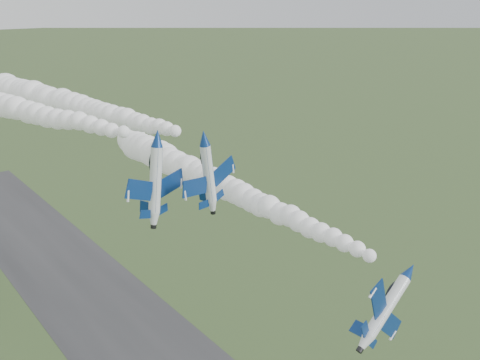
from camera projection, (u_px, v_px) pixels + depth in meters
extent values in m
cube|color=#2F2F31|center=(151.00, 360.00, 97.51)|extent=(24.00, 260.00, 0.04)
cylinder|color=white|center=(409.00, 271.00, 64.82)|extent=(2.87, 8.60, 2.09)
cone|color=navy|center=(451.00, 288.00, 61.17)|extent=(2.29, 2.40, 2.09)
cone|color=white|center=(373.00, 257.00, 68.33)|extent=(2.25, 2.00, 2.09)
cylinder|color=black|center=(366.00, 254.00, 69.02)|extent=(1.11, 0.70, 1.06)
ellipsoid|color=black|center=(428.00, 274.00, 63.53)|extent=(1.66, 3.01, 1.40)
cube|color=navy|center=(397.00, 256.00, 63.39)|extent=(2.91, 2.65, 3.92)
cube|color=navy|center=(408.00, 283.00, 67.24)|extent=(2.91, 2.65, 3.92)
cube|color=navy|center=(376.00, 252.00, 66.68)|extent=(1.30, 1.21, 1.72)
cube|color=navy|center=(382.00, 266.00, 68.74)|extent=(1.30, 1.21, 1.72)
cube|color=navy|center=(386.00, 252.00, 68.00)|extent=(2.04, 1.78, 1.34)
cylinder|color=white|center=(157.00, 138.00, 72.82)|extent=(4.78, 9.34, 1.86)
cone|color=navy|center=(191.00, 145.00, 69.84)|extent=(2.55, 2.89, 1.86)
cone|color=white|center=(127.00, 133.00, 75.69)|extent=(2.41, 2.48, 1.86)
cylinder|color=black|center=(122.00, 132.00, 76.25)|extent=(1.11, 0.93, 0.94)
ellipsoid|color=black|center=(171.00, 136.00, 71.47)|extent=(2.21, 3.40, 1.24)
cube|color=navy|center=(136.00, 141.00, 70.57)|extent=(5.61, 4.14, 0.86)
cube|color=navy|center=(168.00, 137.00, 76.05)|extent=(5.61, 4.14, 0.86)
cube|color=navy|center=(123.00, 135.00, 73.72)|extent=(2.47, 1.86, 0.42)
cube|color=navy|center=(141.00, 133.00, 76.64)|extent=(2.47, 1.86, 0.42)
cube|color=navy|center=(134.00, 124.00, 74.74)|extent=(1.02, 1.82, 2.41)
cylinder|color=white|center=(204.00, 138.00, 75.46)|extent=(3.56, 8.93, 1.76)
cone|color=navy|center=(234.00, 145.00, 72.13)|extent=(2.20, 2.61, 1.76)
cone|color=white|center=(178.00, 132.00, 78.67)|extent=(2.11, 2.20, 1.76)
cylinder|color=black|center=(173.00, 131.00, 79.30)|extent=(1.00, 0.80, 0.89)
ellipsoid|color=black|center=(215.00, 137.00, 73.86)|extent=(1.78, 3.18, 1.17)
cube|color=navy|center=(185.00, 145.00, 73.92)|extent=(5.20, 3.45, 0.77)
cube|color=navy|center=(215.00, 131.00, 78.15)|extent=(5.20, 3.45, 0.77)
cube|color=navy|center=(174.00, 137.00, 76.98)|extent=(2.28, 1.56, 0.38)
cube|color=navy|center=(190.00, 130.00, 79.23)|extent=(2.28, 1.56, 0.38)
cube|color=navy|center=(182.00, 125.00, 77.38)|extent=(0.77, 1.72, 2.29)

